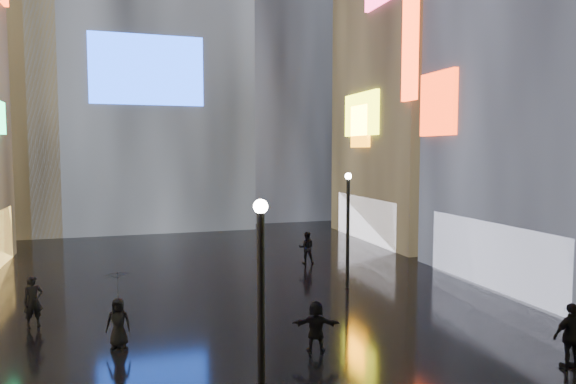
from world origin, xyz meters
name	(u,v)px	position (x,y,z in m)	size (l,w,h in m)	color
ground	(235,291)	(0.00, 20.00, 0.00)	(140.00, 140.00, 0.00)	black
building_right_far	(431,39)	(15.98, 30.00, 13.98)	(10.28, 12.00, 28.00)	black
tower_flank_right	(274,37)	(9.00, 46.00, 17.00)	(12.00, 12.00, 34.00)	black
lamp_near	(261,308)	(-1.79, 8.07, 2.94)	(0.30, 0.30, 5.20)	black
lamp_far	(348,223)	(4.94, 18.97, 2.94)	(0.30, 0.30, 5.20)	black
pedestrian_3	(572,336)	(7.52, 9.16, 0.95)	(1.11, 0.46, 1.89)	black
pedestrian_4	(118,322)	(-4.78, 14.67, 0.77)	(0.76, 0.49, 1.55)	black
pedestrian_5	(316,326)	(1.03, 12.44, 0.80)	(1.48, 0.47, 1.59)	black
pedestrian_6	(33,301)	(-7.68, 17.47, 0.90)	(0.66, 0.43, 1.81)	black
pedestrian_7	(307,248)	(4.83, 24.28, 0.87)	(0.85, 0.66, 1.75)	black
umbrella_2	(117,285)	(-4.78, 14.67, 1.98)	(0.94, 0.96, 0.86)	black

